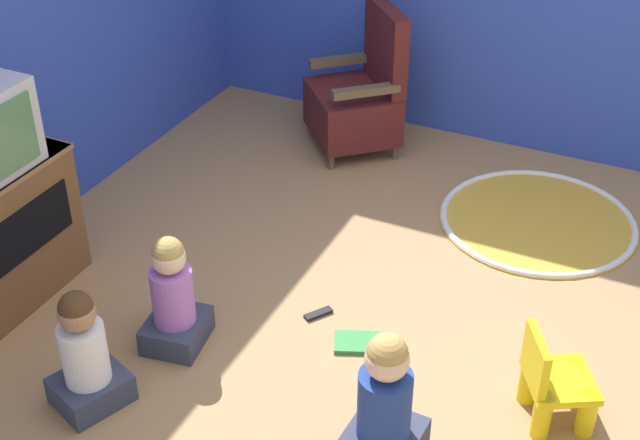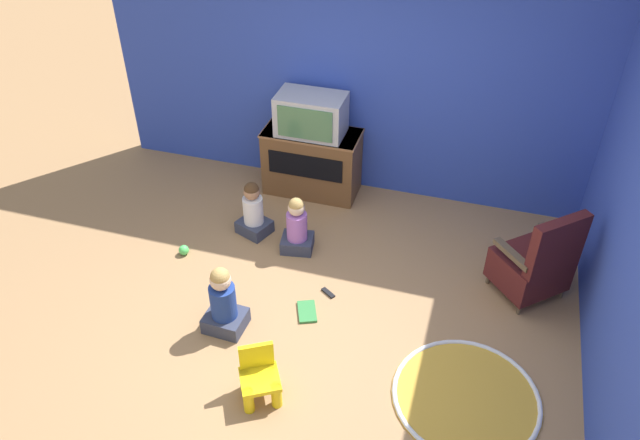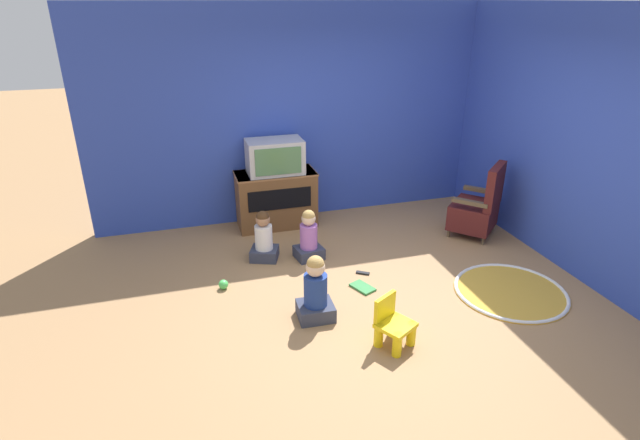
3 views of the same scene
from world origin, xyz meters
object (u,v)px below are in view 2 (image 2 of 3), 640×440
(child_watching_left, at_px, (223,303))
(child_watching_right, at_px, (297,228))
(toy_ball, at_px, (184,250))
(tv_cabinet, at_px, (312,161))
(television, at_px, (311,115))
(book, at_px, (307,312))
(black_armchair, at_px, (535,263))
(child_watching_center, at_px, (253,211))
(yellow_kid_chair, at_px, (260,379))
(remote_control, at_px, (328,293))

(child_watching_left, bearing_deg, child_watching_right, 80.14)
(child_watching_right, height_order, toy_ball, child_watching_right)
(tv_cabinet, height_order, television, television)
(child_watching_right, height_order, book, child_watching_right)
(black_armchair, xyz_separation_m, child_watching_right, (-2.22, -0.00, -0.10))
(television, xyz_separation_m, black_armchair, (2.39, -1.00, -0.59))
(television, bearing_deg, tv_cabinet, 90.00)
(child_watching_center, bearing_deg, black_armchair, 18.47)
(yellow_kid_chair, height_order, toy_ball, yellow_kid_chair)
(child_watching_left, xyz_separation_m, child_watching_right, (0.26, 1.18, -0.02))
(television, bearing_deg, child_watching_right, -80.65)
(black_armchair, distance_m, child_watching_left, 2.75)
(toy_ball, height_order, remote_control, toy_ball)
(black_armchair, relative_size, child_watching_right, 1.58)
(child_watching_left, height_order, child_watching_center, child_watching_left)
(yellow_kid_chair, bearing_deg, television, 69.33)
(child_watching_right, relative_size, remote_control, 4.07)
(yellow_kid_chair, relative_size, remote_control, 3.03)
(child_watching_left, height_order, child_watching_right, child_watching_left)
(child_watching_center, distance_m, toy_ball, 0.78)
(book, bearing_deg, yellow_kid_chair, 152.25)
(child_watching_center, distance_m, child_watching_right, 0.52)
(child_watching_left, height_order, book, child_watching_left)
(television, height_order, child_watching_left, television)
(child_watching_left, relative_size, toy_ball, 6.56)
(black_armchair, height_order, remote_control, black_armchair)
(television, distance_m, child_watching_right, 1.23)
(tv_cabinet, bearing_deg, child_watching_right, -80.80)
(black_armchair, bearing_deg, child_watching_left, -16.91)
(child_watching_right, distance_m, book, 0.93)
(black_armchair, relative_size, book, 3.18)
(child_watching_right, distance_m, remote_control, 0.76)
(book, bearing_deg, child_watching_left, 97.24)
(television, xyz_separation_m, yellow_kid_chair, (0.45, -2.76, -0.78))
(yellow_kid_chair, bearing_deg, child_watching_left, 103.39)
(yellow_kid_chair, bearing_deg, child_watching_right, 69.29)
(book, bearing_deg, black_armchair, -89.19)
(yellow_kid_chair, distance_m, toy_ball, 1.89)
(child_watching_center, bearing_deg, television, 89.89)
(yellow_kid_chair, bearing_deg, remote_control, 51.20)
(television, bearing_deg, toy_ball, -121.84)
(television, distance_m, remote_control, 1.92)
(child_watching_right, bearing_deg, yellow_kid_chair, -90.04)
(television, height_order, child_watching_right, television)
(yellow_kid_chair, xyz_separation_m, remote_control, (0.19, 1.22, -0.17))
(tv_cabinet, xyz_separation_m, black_armchair, (2.39, -1.02, -0.02))
(black_armchair, relative_size, remote_control, 6.41)
(child_watching_left, bearing_deg, tv_cabinet, 90.01)
(television, relative_size, remote_control, 4.74)
(black_armchair, distance_m, toy_ball, 3.31)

